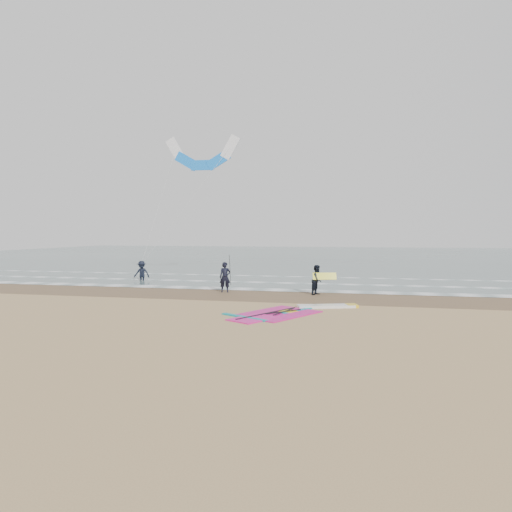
% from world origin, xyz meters
% --- Properties ---
extents(ground, '(120.00, 120.00, 0.00)m').
position_xyz_m(ground, '(0.00, 0.00, 0.00)').
color(ground, tan).
rests_on(ground, ground).
extents(sea_water, '(120.00, 80.00, 0.02)m').
position_xyz_m(sea_water, '(0.00, 48.00, 0.01)').
color(sea_water, '#47605E').
rests_on(sea_water, ground).
extents(wet_sand_band, '(120.00, 5.00, 0.01)m').
position_xyz_m(wet_sand_band, '(0.00, 6.00, 0.00)').
color(wet_sand_band, brown).
rests_on(wet_sand_band, ground).
extents(foam_waterline, '(120.00, 9.15, 0.02)m').
position_xyz_m(foam_waterline, '(0.00, 10.44, 0.03)').
color(foam_waterline, white).
rests_on(foam_waterline, ground).
extents(windsurf_rig, '(5.63, 5.33, 0.14)m').
position_xyz_m(windsurf_rig, '(1.91, 1.05, 0.04)').
color(windsurf_rig, white).
rests_on(windsurf_rig, ground).
extents(person_standing, '(0.73, 0.59, 1.74)m').
position_xyz_m(person_standing, '(-2.77, 6.71, 0.87)').
color(person_standing, black).
rests_on(person_standing, ground).
extents(person_walking, '(0.90, 0.99, 1.65)m').
position_xyz_m(person_walking, '(2.48, 6.83, 0.82)').
color(person_walking, black).
rests_on(person_walking, ground).
extents(person_wading, '(1.18, 0.74, 1.76)m').
position_xyz_m(person_wading, '(-10.34, 11.53, 0.88)').
color(person_wading, black).
rests_on(person_wading, ground).
extents(held_pole, '(0.17, 0.86, 1.82)m').
position_xyz_m(held_pole, '(-2.47, 6.71, 1.28)').
color(held_pole, black).
rests_on(held_pole, ground).
extents(carried_kiteboard, '(1.30, 0.51, 0.39)m').
position_xyz_m(carried_kiteboard, '(2.88, 6.73, 1.04)').
color(carried_kiteboard, yellow).
rests_on(carried_kiteboard, ground).
extents(surf_kite, '(6.32, 3.81, 9.68)m').
position_xyz_m(surf_kite, '(-7.04, 15.25, 9.21)').
color(surf_kite, white).
rests_on(surf_kite, ground).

